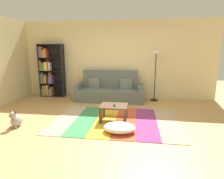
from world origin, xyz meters
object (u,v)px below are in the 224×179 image
at_px(coffee_table, 114,108).
at_px(pouf, 119,128).
at_px(bookshelf, 49,72).
at_px(couch, 110,91).
at_px(standing_lamp, 156,58).
at_px(dog, 16,120).
at_px(tv_remote, 114,105).

height_order(coffee_table, pouf, coffee_table).
bearing_deg(bookshelf, couch, -7.00).
relative_size(coffee_table, standing_lamp, 0.38).
xyz_separation_m(bookshelf, standing_lamp, (3.80, -0.12, 0.56)).
height_order(bookshelf, dog, bookshelf).
distance_m(standing_lamp, tv_remote, 2.57).
relative_size(bookshelf, pouf, 2.83).
height_order(couch, coffee_table, couch).
relative_size(dog, standing_lamp, 0.23).
height_order(pouf, dog, dog).
bearing_deg(standing_lamp, coffee_table, -118.93).
relative_size(pouf, dog, 1.69).
distance_m(bookshelf, standing_lamp, 3.84).
bearing_deg(couch, dog, -124.48).
height_order(dog, standing_lamp, standing_lamp).
bearing_deg(tv_remote, dog, -174.22).
bearing_deg(coffee_table, tv_remote, -65.05).
bearing_deg(dog, pouf, 0.73).
height_order(bookshelf, coffee_table, bookshelf).
distance_m(couch, dog, 3.08).
xyz_separation_m(pouf, dog, (-2.33, -0.03, 0.06)).
xyz_separation_m(pouf, tv_remote, (-0.18, 0.59, 0.30)).
relative_size(dog, tv_remote, 2.65).
relative_size(bookshelf, standing_lamp, 1.10).
bearing_deg(dog, tv_remote, 16.12).
height_order(bookshelf, pouf, bookshelf).
relative_size(pouf, tv_remote, 4.48).
height_order(couch, dog, couch).
xyz_separation_m(pouf, standing_lamp, (0.93, 2.67, 1.34)).
relative_size(couch, coffee_table, 3.47).
bearing_deg(couch, standing_lamp, 6.16).
bearing_deg(pouf, couch, 103.22).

